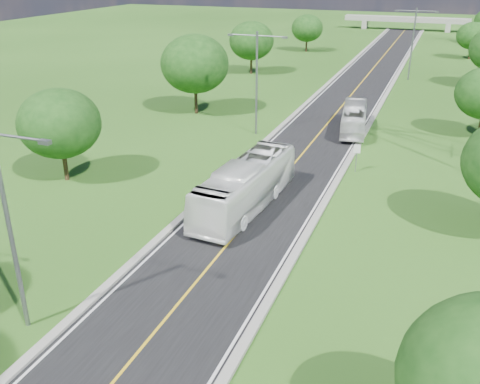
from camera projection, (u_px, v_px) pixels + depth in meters
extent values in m
plane|color=#234914|center=(344.00, 105.00, 64.83)|extent=(260.00, 260.00, 0.00)
cube|color=black|center=(352.00, 94.00, 69.95)|extent=(8.00, 150.00, 0.06)
cube|color=gray|center=(320.00, 90.00, 71.32)|extent=(0.50, 150.00, 0.22)
cube|color=gray|center=(386.00, 96.00, 68.52)|extent=(0.50, 150.00, 0.22)
cylinder|color=slate|center=(356.00, 158.00, 43.81)|extent=(0.08, 0.08, 2.40)
cube|color=white|center=(357.00, 149.00, 43.46)|extent=(0.55, 0.04, 0.70)
cube|color=gray|center=(365.00, 24.00, 136.19)|extent=(1.20, 3.00, 2.00)
cube|color=gray|center=(448.00, 28.00, 129.63)|extent=(1.20, 3.00, 2.00)
cube|color=gray|center=(406.00, 19.00, 132.27)|extent=(30.00, 3.00, 1.20)
cylinder|color=slate|center=(10.00, 233.00, 23.71)|extent=(0.22, 0.22, 10.00)
cylinder|color=slate|center=(18.00, 137.00, 21.42)|extent=(2.80, 0.12, 0.12)
cube|color=slate|center=(45.00, 142.00, 21.01)|extent=(0.50, 0.25, 0.18)
cylinder|color=slate|center=(257.00, 84.00, 51.96)|extent=(0.22, 0.22, 10.00)
cylinder|color=slate|center=(243.00, 35.00, 50.58)|extent=(2.80, 0.12, 0.12)
cylinder|color=slate|center=(271.00, 36.00, 49.66)|extent=(2.80, 0.12, 0.12)
cube|color=slate|center=(230.00, 35.00, 51.03)|extent=(0.50, 0.25, 0.18)
cube|color=slate|center=(285.00, 38.00, 49.26)|extent=(0.50, 0.25, 0.18)
cylinder|color=slate|center=(412.00, 45.00, 76.27)|extent=(0.22, 0.22, 10.00)
cylinder|color=slate|center=(406.00, 11.00, 74.89)|extent=(2.80, 0.12, 0.12)
cylinder|color=slate|center=(427.00, 11.00, 73.97)|extent=(2.80, 0.12, 0.12)
cube|color=slate|center=(397.00, 11.00, 75.34)|extent=(0.50, 0.25, 0.18)
cube|color=slate|center=(437.00, 12.00, 73.57)|extent=(0.50, 0.25, 0.18)
cylinder|color=black|center=(65.00, 164.00, 42.15)|extent=(0.36, 0.36, 2.70)
ellipsoid|color=#153E11|center=(60.00, 123.00, 40.83)|extent=(6.30, 6.30, 5.36)
cylinder|color=black|center=(196.00, 99.00, 60.55)|extent=(0.36, 0.36, 3.24)
ellipsoid|color=#153E11|center=(195.00, 64.00, 58.96)|extent=(7.56, 7.56, 6.43)
cylinder|color=black|center=(251.00, 64.00, 81.82)|extent=(0.36, 0.36, 2.88)
ellipsoid|color=#153E11|center=(251.00, 41.00, 80.41)|extent=(6.72, 6.72, 5.71)
cylinder|color=black|center=(306.00, 45.00, 101.61)|extent=(0.36, 0.36, 2.52)
ellipsoid|color=#153E11|center=(307.00, 28.00, 100.39)|extent=(5.88, 5.88, 5.00)
cylinder|color=black|center=(470.00, 53.00, 93.84)|extent=(0.36, 0.36, 2.34)
ellipsoid|color=#153E11|center=(473.00, 36.00, 92.70)|extent=(5.46, 5.46, 4.64)
imported|color=silver|center=(354.00, 118.00, 54.03)|extent=(3.54, 9.82, 2.68)
imported|color=white|center=(246.00, 186.00, 37.04)|extent=(3.73, 12.37, 3.40)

